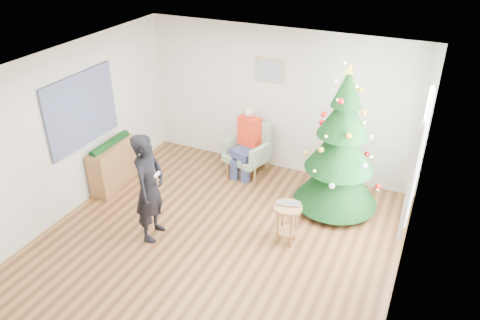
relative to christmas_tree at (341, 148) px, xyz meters
The scene contains 19 objects.
floor 2.35m from the christmas_tree, 129.72° to the right, with size 5.00×5.00×0.00m, color brown.
ceiling 2.57m from the christmas_tree, 129.72° to the right, with size 5.00×5.00×0.00m, color white.
wall_back 1.62m from the christmas_tree, 146.04° to the left, with size 5.00×5.00×0.00m, color silver.
wall_front 4.32m from the christmas_tree, 107.98° to the right, with size 5.00×5.00×0.00m, color silver.
wall_left 4.16m from the christmas_tree, 157.30° to the right, with size 5.00×5.00×0.00m, color silver.
wall_right 1.99m from the christmas_tree, 53.92° to the right, with size 5.00×5.00×0.00m, color silver.
window_panel 1.35m from the christmas_tree, 27.92° to the right, with size 0.04×1.30×1.40m, color white.
curtains 1.33m from the christmas_tree, 28.56° to the right, with size 0.05×1.75×1.50m.
christmas_tree is the anchor object (origin of this frame).
stool 1.45m from the christmas_tree, 109.85° to the right, with size 0.41×0.41×0.62m.
laptop 1.31m from the christmas_tree, 109.85° to the right, with size 0.34×0.22×0.03m, color silver.
armchair 1.93m from the christmas_tree, 165.20° to the left, with size 0.83×0.80×0.98m.
seated_person 1.85m from the christmas_tree, 166.86° to the left, with size 0.47×0.62×1.28m.
standing_man 2.92m from the christmas_tree, 141.06° to the right, with size 0.60×0.40×1.66m, color black.
game_controller 2.80m from the christmas_tree, 138.31° to the right, with size 0.04×0.13×0.04m, color white.
console 3.84m from the christmas_tree, 165.56° to the right, with size 0.30×1.00×0.80m, color brown.
garland 3.79m from the christmas_tree, 165.56° to the right, with size 0.14×0.14×0.90m, color black.
tapestry 4.04m from the christmas_tree, 161.03° to the right, with size 0.03×1.50×1.15m, color black.
framed_picture 1.91m from the christmas_tree, 150.68° to the left, with size 0.52×0.05×0.42m.
Camera 1 is at (2.57, -4.79, 4.37)m, focal length 35.00 mm.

